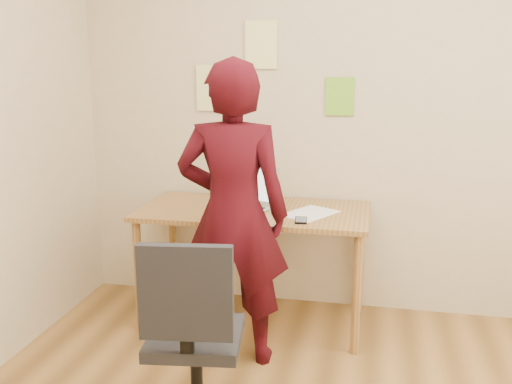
% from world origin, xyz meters
% --- Properties ---
extents(room, '(3.58, 3.58, 2.78)m').
position_xyz_m(room, '(0.00, 0.00, 1.35)').
color(room, brown).
rests_on(room, ground).
extents(desk, '(1.40, 0.70, 0.74)m').
position_xyz_m(desk, '(-0.51, 1.38, 0.65)').
color(desk, olive).
rests_on(desk, ground).
extents(laptop, '(0.43, 0.41, 0.25)m').
position_xyz_m(laptop, '(-0.58, 1.40, 0.79)').
color(laptop, '#ACACB3').
rests_on(laptop, desk).
extents(paper_sheet, '(0.37, 0.41, 0.00)m').
position_xyz_m(paper_sheet, '(-0.16, 1.35, 0.74)').
color(paper_sheet, white).
rests_on(paper_sheet, desk).
extents(phone, '(0.08, 0.14, 0.01)m').
position_xyz_m(phone, '(-0.19, 1.17, 0.75)').
color(phone, black).
rests_on(phone, desk).
extents(wall_note_left, '(0.21, 0.00, 0.30)m').
position_xyz_m(wall_note_left, '(-0.87, 1.74, 1.45)').
color(wall_note_left, '#F3EB91').
rests_on(wall_note_left, room).
extents(wall_note_mid, '(0.21, 0.00, 0.30)m').
position_xyz_m(wall_note_mid, '(-0.54, 1.74, 1.73)').
color(wall_note_mid, '#F3EB91').
rests_on(wall_note_mid, room).
extents(wall_note_right, '(0.18, 0.00, 0.24)m').
position_xyz_m(wall_note_right, '(-0.03, 1.74, 1.41)').
color(wall_note_right, '#73BB2A').
rests_on(wall_note_right, room).
extents(office_chair, '(0.48, 0.48, 0.92)m').
position_xyz_m(office_chair, '(-0.54, 0.23, 0.39)').
color(office_chair, black).
rests_on(office_chair, ground).
extents(person, '(0.63, 0.44, 1.65)m').
position_xyz_m(person, '(-0.53, 0.91, 0.83)').
color(person, '#34070D').
rests_on(person, ground).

